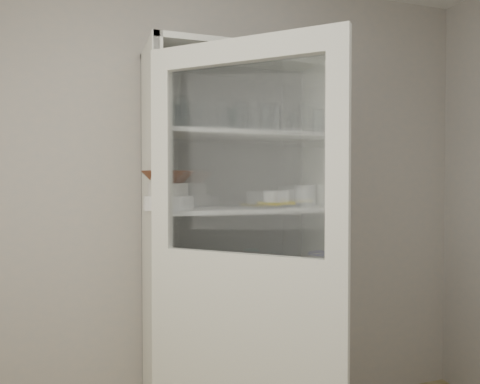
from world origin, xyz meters
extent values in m
cube|color=#A9A7A1|center=(0.00, 1.50, 1.30)|extent=(3.60, 0.02, 2.60)
cube|color=silver|center=(-0.28, 1.27, 1.05)|extent=(0.03, 0.45, 2.10)
cube|color=silver|center=(0.68, 1.27, 1.05)|extent=(0.03, 0.45, 2.10)
cube|color=gray|center=(0.20, 1.49, 1.05)|extent=(1.00, 0.03, 2.10)
cube|color=silver|center=(0.20, 1.27, 2.08)|extent=(1.00, 0.45, 0.03)
cube|color=silver|center=(0.20, 1.26, 0.45)|extent=(0.94, 0.42, 0.02)
cube|color=silver|center=(0.20, 1.26, 0.85)|extent=(0.94, 0.42, 0.02)
cube|color=silver|center=(0.20, 1.26, 1.25)|extent=(0.94, 0.42, 0.02)
cube|color=silver|center=(0.20, 1.26, 1.65)|extent=(0.94, 0.42, 0.02)
cube|color=silver|center=(0.02, 0.73, 0.55)|extent=(0.67, 0.66, 1.10)
cube|color=silver|center=(0.02, 0.73, 1.95)|extent=(0.67, 0.66, 0.10)
cube|color=silver|center=(-0.27, 1.02, 1.50)|extent=(0.09, 0.09, 0.80)
cube|color=silver|center=(0.31, 0.45, 1.50)|extent=(0.09, 0.09, 0.80)
cube|color=silver|center=(0.02, 0.73, 1.50)|extent=(0.52, 0.52, 0.78)
cylinder|color=silver|center=(-0.21, 1.15, 1.72)|extent=(0.08, 0.08, 0.12)
cylinder|color=silver|center=(-0.14, 1.15, 1.74)|extent=(0.08, 0.08, 0.16)
cylinder|color=silver|center=(0.15, 1.17, 1.74)|extent=(0.10, 0.10, 0.16)
cylinder|color=silver|center=(0.13, 1.15, 1.72)|extent=(0.07, 0.07, 0.13)
cylinder|color=silver|center=(0.30, 1.13, 1.73)|extent=(0.08, 0.08, 0.14)
cylinder|color=silver|center=(0.34, 1.13, 1.73)|extent=(0.08, 0.08, 0.13)
cylinder|color=silver|center=(0.61, 1.16, 1.73)|extent=(0.08, 0.08, 0.13)
cylinder|color=silver|center=(-0.16, 1.28, 1.73)|extent=(0.07, 0.07, 0.13)
cylinder|color=silver|center=(-0.10, 1.28, 1.73)|extent=(0.09, 0.09, 0.14)
cylinder|color=silver|center=(0.20, 1.27, 1.72)|extent=(0.07, 0.07, 0.12)
cylinder|color=silver|center=(0.22, 1.26, 1.74)|extent=(0.09, 0.09, 0.15)
cylinder|color=white|center=(-0.21, 1.20, 1.30)|extent=(0.24, 0.24, 0.07)
cylinder|color=white|center=(-0.13, 1.36, 1.29)|extent=(0.20, 0.20, 0.06)
cylinder|color=silver|center=(-0.21, 1.20, 1.36)|extent=(0.23, 0.23, 0.06)
imported|color=brown|center=(-0.21, 1.20, 1.42)|extent=(0.33, 0.33, 0.06)
cylinder|color=silver|center=(0.41, 1.26, 1.27)|extent=(0.32, 0.32, 0.02)
cube|color=yellow|center=(0.41, 1.26, 1.28)|extent=(0.16, 0.16, 0.01)
cylinder|color=white|center=(0.41, 1.26, 1.32)|extent=(0.18, 0.18, 0.06)
cylinder|color=silver|center=(0.61, 1.31, 1.32)|extent=(0.12, 0.12, 0.12)
imported|color=#0C0798|center=(0.52, 1.21, 0.91)|extent=(0.16, 0.16, 0.10)
imported|color=teal|center=(0.26, 1.33, 0.91)|extent=(0.11, 0.11, 0.09)
imported|color=white|center=(0.50, 1.14, 0.91)|extent=(0.11, 0.11, 0.10)
cylinder|color=teal|center=(0.13, 1.29, 0.91)|extent=(0.10, 0.10, 0.10)
ellipsoid|color=teal|center=(0.13, 1.29, 0.97)|extent=(0.10, 0.10, 0.02)
cylinder|color=silver|center=(-0.14, 1.20, 0.88)|extent=(0.10, 0.10, 0.04)
cylinder|color=white|center=(-0.07, 1.33, 0.93)|extent=(0.13, 0.13, 0.13)
imported|color=silver|center=(0.09, 1.28, 0.50)|extent=(0.29, 0.29, 0.08)
cube|color=#B1B1B1|center=(0.37, 1.23, 0.49)|extent=(0.21, 0.18, 0.05)
camera|label=1|loc=(-0.64, -1.11, 1.40)|focal=35.00mm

